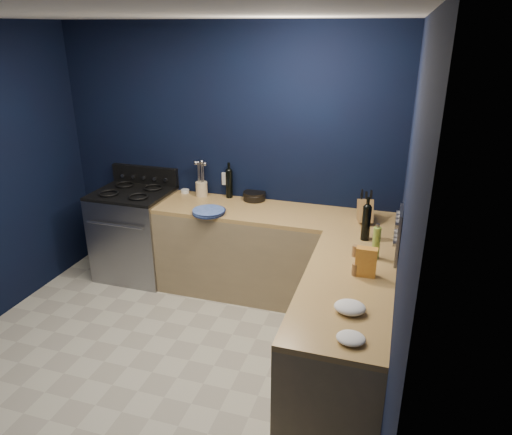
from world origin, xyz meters
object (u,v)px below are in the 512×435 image
at_px(utensil_crock, 202,189).
at_px(plate_stack, 209,212).
at_px(gas_range, 136,235).
at_px(knife_block, 365,211).
at_px(crouton_bag, 366,262).

bearing_deg(utensil_crock, plate_stack, -59.76).
xyz_separation_m(gas_range, knife_block, (2.37, 0.01, 0.54)).
distance_m(plate_stack, utensil_crock, 0.52).
distance_m(gas_range, crouton_bag, 2.72).
bearing_deg(crouton_bag, plate_stack, 152.93).
bearing_deg(knife_block, plate_stack, 174.52).
height_order(gas_range, utensil_crock, utensil_crock).
xyz_separation_m(plate_stack, crouton_bag, (1.52, -0.79, 0.09)).
relative_size(gas_range, plate_stack, 3.04).
height_order(gas_range, crouton_bag, crouton_bag).
bearing_deg(utensil_crock, crouton_bag, -34.71).
height_order(knife_block, crouton_bag, knife_block).
relative_size(gas_range, knife_block, 4.41).
relative_size(utensil_crock, knife_block, 0.72).
bearing_deg(crouton_bag, gas_range, 158.12).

